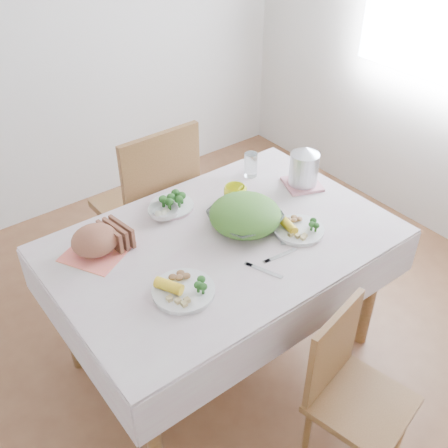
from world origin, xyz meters
TOP-DOWN VIEW (x-y plane):
  - floor at (0.00, 0.00)m, footprint 3.60×3.60m
  - back_wall at (0.00, 1.80)m, footprint 3.60×0.00m
  - dining_table at (0.00, 0.00)m, footprint 1.40×0.90m
  - tablecloth at (0.00, 0.00)m, footprint 1.50×1.00m
  - chair_near at (0.08, -0.80)m, footprint 0.42×0.42m
  - chair_far at (0.02, 0.76)m, footprint 0.48×0.48m
  - salad_bowl at (0.13, 0.01)m, footprint 0.31×0.31m
  - dinner_plate_left at (-0.34, -0.18)m, footprint 0.28×0.28m
  - dinner_plate_right at (0.30, -0.17)m, footprint 0.31×0.31m
  - broccoli_plate at (-0.05, 0.34)m, footprint 0.27×0.27m
  - napkin at (-0.49, 0.26)m, footprint 0.33×0.33m
  - bread_loaf at (-0.49, 0.26)m, footprint 0.25×0.24m
  - fruit_bowl at (-0.12, 0.30)m, footprint 0.16×0.16m
  - yellow_mug at (0.23, 0.20)m, footprint 0.12×0.12m
  - glass_tumbler at (0.44, 0.34)m, footprint 0.07×0.07m
  - pink_tray at (0.59, 0.10)m, footprint 0.23×0.23m
  - electric_kettle at (0.59, 0.10)m, footprint 0.15×0.15m
  - fork_left at (-0.00, -0.28)m, footprint 0.08×0.16m
  - fork_right at (0.24, -0.13)m, footprint 0.15×0.17m
  - knife at (0.12, -0.25)m, footprint 0.16×0.04m

SIDE VIEW (x-z plane):
  - floor at x=0.00m, z-range 0.00..0.00m
  - dining_table at x=0.00m, z-range 0.00..0.75m
  - chair_near at x=0.08m, z-range 0.07..0.86m
  - chair_far at x=0.02m, z-range -0.06..0.99m
  - tablecloth at x=0.00m, z-range 0.75..0.76m
  - napkin at x=-0.49m, z-range 0.76..0.77m
  - fork_left at x=0.00m, z-range 0.76..0.77m
  - fork_right at x=0.24m, z-range 0.76..0.77m
  - knife at x=0.12m, z-range 0.76..0.77m
  - pink_tray at x=0.59m, z-range 0.76..0.78m
  - broccoli_plate at x=-0.05m, z-range 0.76..0.78m
  - dinner_plate_left at x=-0.34m, z-range 0.76..0.78m
  - dinner_plate_right at x=0.30m, z-range 0.76..0.78m
  - fruit_bowl at x=-0.12m, z-range 0.76..0.81m
  - salad_bowl at x=0.13m, z-range 0.76..0.84m
  - yellow_mug at x=0.23m, z-range 0.76..0.85m
  - bread_loaf at x=-0.49m, z-range 0.76..0.88m
  - glass_tumbler at x=0.44m, z-range 0.76..0.89m
  - electric_kettle at x=0.59m, z-range 0.78..0.99m
  - back_wall at x=0.00m, z-range -0.45..3.15m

